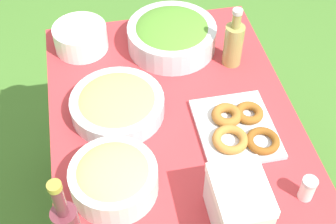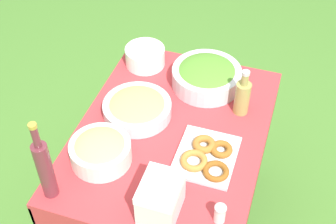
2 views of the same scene
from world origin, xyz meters
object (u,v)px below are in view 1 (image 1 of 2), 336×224
at_px(salad_bowl, 172,34).
at_px(cooler_box, 238,203).
at_px(olive_oil_bottle, 233,43).
at_px(donut_platter, 238,128).
at_px(plate_stack, 81,38).
at_px(bread_bowl, 117,104).
at_px(pasta_bowl, 114,178).

distance_m(salad_bowl, cooler_box, 0.76).
distance_m(salad_bowl, olive_oil_bottle, 0.24).
xyz_separation_m(donut_platter, olive_oil_bottle, (0.33, -0.08, 0.07)).
bearing_deg(donut_platter, plate_stack, 41.60).
bearing_deg(donut_platter, salad_bowl, 15.09).
bearing_deg(olive_oil_bottle, salad_bowl, 56.53).
relative_size(bread_bowl, cooler_box, 1.75).
bearing_deg(plate_stack, cooler_box, -156.15).
xyz_separation_m(pasta_bowl, donut_platter, (0.14, -0.42, -0.04)).
bearing_deg(pasta_bowl, plate_stack, 4.05).
height_order(pasta_bowl, cooler_box, cooler_box).
bearing_deg(cooler_box, donut_platter, -18.41).
xyz_separation_m(pasta_bowl, bread_bowl, (0.30, -0.05, -0.02)).
bearing_deg(cooler_box, salad_bowl, 1.82).
bearing_deg(olive_oil_bottle, pasta_bowl, 133.45).
height_order(donut_platter, bread_bowl, bread_bowl).
distance_m(salad_bowl, pasta_bowl, 0.67).
distance_m(donut_platter, plate_stack, 0.70).
xyz_separation_m(donut_platter, cooler_box, (-0.30, 0.10, 0.06)).
bearing_deg(salad_bowl, pasta_bowl, 153.88).
height_order(salad_bowl, pasta_bowl, same).
bearing_deg(donut_platter, olive_oil_bottle, -12.83).
distance_m(pasta_bowl, olive_oil_bottle, 0.68).
bearing_deg(olive_oil_bottle, bread_bowl, 110.55).
bearing_deg(pasta_bowl, cooler_box, -117.22).
relative_size(salad_bowl, cooler_box, 1.87).
distance_m(salad_bowl, bread_bowl, 0.39).
bearing_deg(plate_stack, pasta_bowl, -175.95).
relative_size(plate_stack, olive_oil_bottle, 0.85).
bearing_deg(cooler_box, bread_bowl, 30.32).
xyz_separation_m(pasta_bowl, olive_oil_bottle, (0.47, -0.49, 0.03)).
relative_size(salad_bowl, pasta_bowl, 1.32).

